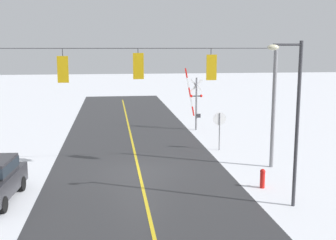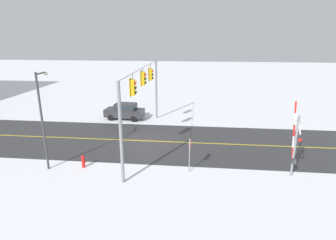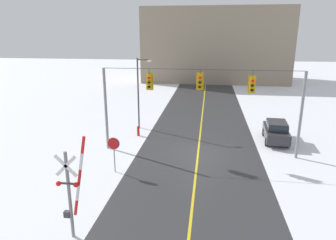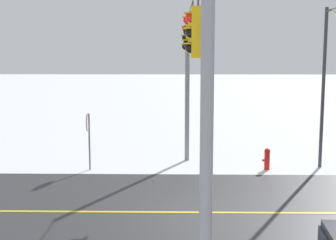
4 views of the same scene
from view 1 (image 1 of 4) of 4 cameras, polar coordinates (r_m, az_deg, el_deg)
The scene contains 8 objects.
ground_plane at distance 21.83m, azimuth -3.90°, elevation -6.94°, with size 160.00×160.00×0.00m, color white.
road_asphalt at distance 16.19m, azimuth -2.46°, elevation -13.00°, with size 9.00×80.00×0.01m, color #303033.
lane_centre_line at distance 16.19m, azimuth -2.46°, elevation -12.98°, with size 0.14×72.00×0.01m, color gold.
signal_span at distance 21.02m, azimuth -3.99°, elevation 4.20°, with size 14.20×0.47×6.22m.
stop_sign at distance 26.10m, azimuth 6.92°, elevation -0.35°, with size 0.80×0.09×2.35m.
railroad_crossing at distance 32.25m, azimuth 3.69°, elevation 2.66°, with size 1.40×0.31×4.71m.
streetlamp_near at distance 17.01m, azimuth 16.37°, elevation 1.43°, with size 1.39×0.28×6.50m.
fire_hydrant at distance 19.73m, azimuth 12.54°, elevation -7.57°, with size 0.24×0.31×0.88m.
Camera 1 is at (1.31, 20.87, 6.27)m, focal length 45.52 mm.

